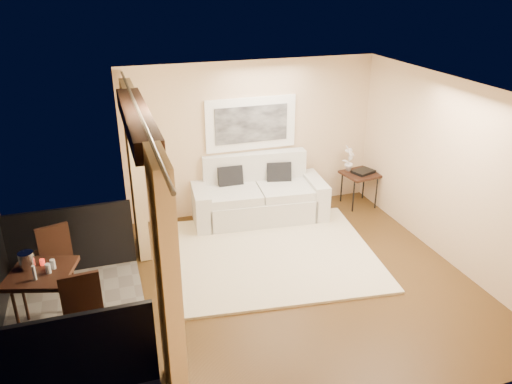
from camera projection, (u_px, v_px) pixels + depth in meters
floor at (305, 278)px, 7.14m from camera, size 5.00×5.00×0.00m
room_shell at (137, 120)px, 5.53m from camera, size 5.00×6.40×5.00m
balcony at (58, 313)px, 6.14m from camera, size 1.81×2.60×1.17m
curtains at (148, 215)px, 6.01m from camera, size 0.16×4.80×2.64m
artwork at (251, 124)px, 8.63m from camera, size 1.62×0.07×0.92m
rug at (272, 254)px, 7.73m from camera, size 3.40×3.05×0.04m
sofa at (258, 197)px, 8.81m from camera, size 2.38×1.20×1.11m
side_table at (360, 176)px, 9.20m from camera, size 0.67×0.67×0.64m
tray at (363, 172)px, 9.17m from camera, size 0.45×0.39×0.05m
orchid at (349, 158)px, 9.18m from camera, size 0.31×0.29×0.48m
bistro_table at (41, 277)px, 5.83m from camera, size 0.87×0.87×0.83m
balcony_chair_far at (54, 250)px, 6.76m from camera, size 0.52×0.53×0.98m
balcony_chair_near at (84, 311)px, 5.50m from camera, size 0.47×0.47×1.01m
ice_bucket at (27, 260)px, 5.84m from camera, size 0.18×0.18×0.20m
candle at (42, 262)px, 5.92m from camera, size 0.06×0.06×0.07m
vase at (34, 273)px, 5.61m from camera, size 0.04×0.04×0.18m
glass_a at (48, 268)px, 5.75m from camera, size 0.06×0.06×0.12m
glass_b at (53, 264)px, 5.83m from camera, size 0.06×0.06×0.12m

